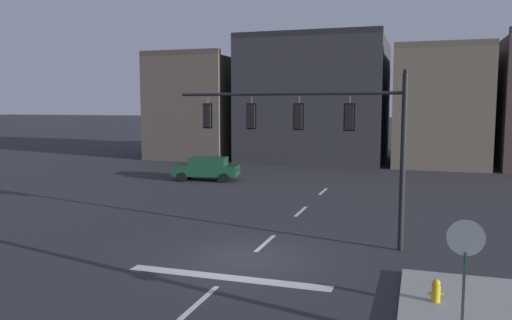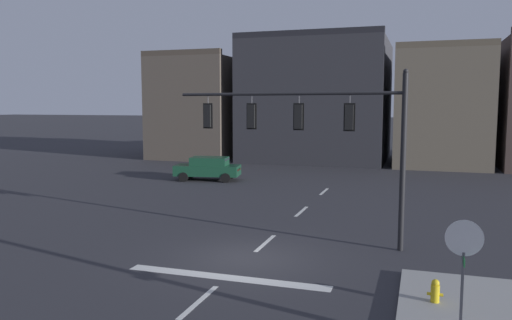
{
  "view_description": "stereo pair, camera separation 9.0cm",
  "coord_description": "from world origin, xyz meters",
  "px_view_note": "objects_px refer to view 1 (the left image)",
  "views": [
    {
      "loc": [
        5.38,
        -15.84,
        5.19
      ],
      "look_at": [
        -0.39,
        2.07,
        3.13
      ],
      "focal_mm": 35.63,
      "sensor_mm": 36.0,
      "label": 1
    },
    {
      "loc": [
        5.47,
        -15.81,
        5.19
      ],
      "look_at": [
        -0.39,
        2.07,
        3.13
      ],
      "focal_mm": 35.63,
      "sensor_mm": 36.0,
      "label": 2
    }
  ],
  "objects_px": {
    "car_lot_nearside": "(207,168)",
    "signal_mast_near_side": "(316,126)",
    "stop_sign": "(465,252)",
    "fire_hydrant": "(436,295)"
  },
  "relations": [
    {
      "from": "car_lot_nearside",
      "to": "fire_hydrant",
      "type": "xyz_separation_m",
      "value": [
        14.36,
        -18.48,
        -0.53
      ]
    },
    {
      "from": "signal_mast_near_side",
      "to": "stop_sign",
      "type": "xyz_separation_m",
      "value": [
        4.67,
        -7.6,
        -2.23
      ]
    },
    {
      "from": "car_lot_nearside",
      "to": "fire_hydrant",
      "type": "relative_size",
      "value": 6.2
    },
    {
      "from": "car_lot_nearside",
      "to": "fire_hydrant",
      "type": "height_order",
      "value": "car_lot_nearside"
    },
    {
      "from": "signal_mast_near_side",
      "to": "stop_sign",
      "type": "bearing_deg",
      "value": -58.44
    },
    {
      "from": "stop_sign",
      "to": "car_lot_nearside",
      "type": "height_order",
      "value": "stop_sign"
    },
    {
      "from": "signal_mast_near_side",
      "to": "stop_sign",
      "type": "relative_size",
      "value": 3.14
    },
    {
      "from": "car_lot_nearside",
      "to": "signal_mast_near_side",
      "type": "bearing_deg",
      "value": -52.45
    },
    {
      "from": "stop_sign",
      "to": "fire_hydrant",
      "type": "relative_size",
      "value": 3.77
    },
    {
      "from": "signal_mast_near_side",
      "to": "car_lot_nearside",
      "type": "xyz_separation_m",
      "value": [
        -10.13,
        13.18,
        -3.52
      ]
    }
  ]
}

